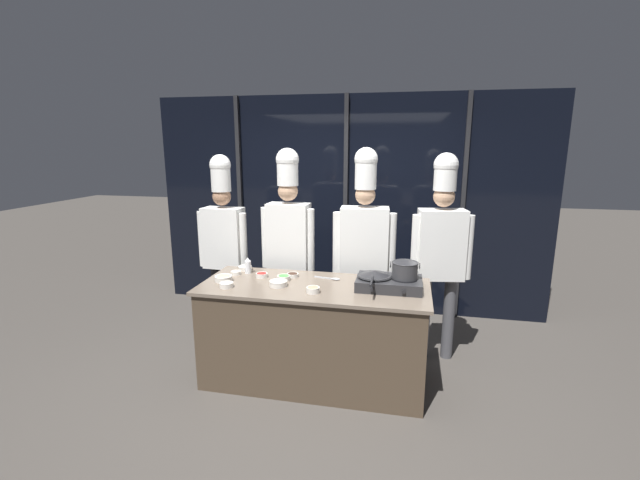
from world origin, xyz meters
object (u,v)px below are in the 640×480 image
at_px(squeeze_bottle_clear, 248,266).
at_px(chef_line, 364,240).
at_px(prep_bowl_scallions, 284,277).
at_px(prep_bowl_bean_sprouts, 278,283).
at_px(prep_bowl_soy_glaze, 293,275).
at_px(serving_spoon_slotted, 332,279).
at_px(prep_bowl_bell_pepper, 262,275).
at_px(chef_sous, 289,233).
at_px(stock_pot, 405,270).
at_px(prep_bowl_chicken, 236,273).
at_px(portable_stove, 389,283).
at_px(prep_bowl_noodles, 245,268).
at_px(chef_head, 224,235).
at_px(frying_pan, 374,274).
at_px(prep_bowl_mushrooms, 313,289).
at_px(prep_bowl_ginger, 223,278).
at_px(prep_bowl_garlic, 226,285).
at_px(chef_pastry, 441,243).

relative_size(squeeze_bottle_clear, chef_line, 0.07).
xyz_separation_m(prep_bowl_scallions, prep_bowl_bean_sprouts, (0.00, -0.16, 0.00)).
height_order(prep_bowl_soy_glaze, serving_spoon_slotted, prep_bowl_soy_glaze).
relative_size(prep_bowl_bean_sprouts, prep_bowl_bell_pepper, 1.42).
distance_m(prep_bowl_scallions, chef_sous, 0.66).
xyz_separation_m(stock_pot, chef_line, (-0.41, 0.65, 0.10)).
bearing_deg(stock_pot, squeeze_bottle_clear, 173.53).
relative_size(prep_bowl_bean_sprouts, prep_bowl_chicken, 1.61).
height_order(stock_pot, prep_bowl_bean_sprouts, stock_pot).
height_order(squeeze_bottle_clear, serving_spoon_slotted, squeeze_bottle_clear).
height_order(portable_stove, chef_line, chef_line).
bearing_deg(chef_sous, prep_bowl_noodles, 46.67).
distance_m(portable_stove, prep_bowl_chicken, 1.44).
bearing_deg(chef_sous, chef_head, -0.65).
height_order(frying_pan, prep_bowl_mushrooms, frying_pan).
bearing_deg(chef_head, prep_bowl_mushrooms, 146.09).
xyz_separation_m(portable_stove, prep_bowl_bell_pepper, (-1.17, 0.07, -0.03)).
xyz_separation_m(prep_bowl_bean_sprouts, prep_bowl_ginger, (-0.52, 0.03, 0.00)).
height_order(serving_spoon_slotted, chef_line, chef_line).
xyz_separation_m(prep_bowl_garlic, prep_bowl_noodles, (-0.04, 0.52, -0.00)).
height_order(portable_stove, prep_bowl_noodles, portable_stove).
bearing_deg(squeeze_bottle_clear, prep_bowl_garlic, -94.09).
bearing_deg(prep_bowl_noodles, frying_pan, -11.70).
height_order(prep_bowl_ginger, chef_pastry, chef_pastry).
xyz_separation_m(portable_stove, prep_bowl_chicken, (-1.43, 0.10, -0.03)).
distance_m(squeeze_bottle_clear, prep_bowl_scallions, 0.42).
bearing_deg(prep_bowl_mushrooms, prep_bowl_bean_sprouts, 162.86).
height_order(prep_bowl_scallions, chef_sous, chef_sous).
relative_size(stock_pot, prep_bowl_chicken, 2.57).
bearing_deg(prep_bowl_ginger, chef_head, 113.53).
bearing_deg(chef_head, prep_bowl_soy_glaze, 153.86).
relative_size(prep_bowl_scallions, chef_head, 0.06).
height_order(prep_bowl_garlic, prep_bowl_bell_pepper, prep_bowl_garlic).
bearing_deg(chef_head, stock_pot, 164.28).
xyz_separation_m(chef_head, chef_sous, (0.73, -0.03, 0.06)).
bearing_deg(chef_pastry, chef_line, -11.56).
xyz_separation_m(prep_bowl_noodles, serving_spoon_slotted, (0.89, -0.12, -0.02)).
relative_size(prep_bowl_garlic, serving_spoon_slotted, 0.47).
distance_m(stock_pot, serving_spoon_slotted, 0.68).
xyz_separation_m(stock_pot, prep_bowl_chicken, (-1.56, 0.10, -0.16)).
xyz_separation_m(prep_bowl_garlic, prep_bowl_bell_pepper, (0.20, 0.33, -0.00)).
relative_size(prep_bowl_soy_glaze, prep_bowl_garlic, 0.93).
distance_m(prep_bowl_mushrooms, prep_bowl_scallions, 0.42).
bearing_deg(chef_pastry, squeeze_bottle_clear, 4.81).
height_order(prep_bowl_chicken, prep_bowl_ginger, prep_bowl_ginger).
height_order(chef_line, chef_pastry, chef_line).
bearing_deg(prep_bowl_bell_pepper, prep_bowl_soy_glaze, 14.11).
xyz_separation_m(frying_pan, prep_bowl_bell_pepper, (-1.04, 0.08, -0.10)).
bearing_deg(chef_sous, prep_bowl_ginger, 62.17).
bearing_deg(prep_bowl_noodles, prep_bowl_ginger, -99.00).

